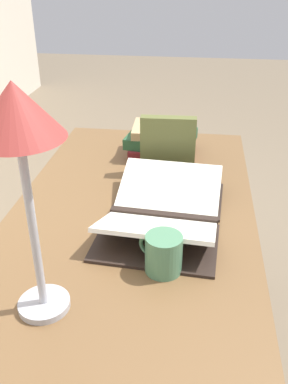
# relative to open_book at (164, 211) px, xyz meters

# --- Properties ---
(ground_plane) EXTENTS (12.00, 12.00, 0.00)m
(ground_plane) POSITION_rel_open_book_xyz_m (0.03, 0.10, -0.75)
(ground_plane) COLOR #70604C
(reading_desk) EXTENTS (1.39, 0.75, 0.73)m
(reading_desk) POSITION_rel_open_book_xyz_m (0.03, 0.10, -0.12)
(reading_desk) COLOR brown
(reading_desk) RESTS_ON ground_plane
(open_book) EXTENTS (0.52, 0.37, 0.09)m
(open_book) POSITION_rel_open_book_xyz_m (0.00, 0.00, 0.00)
(open_book) COLOR black
(open_book) RESTS_ON reading_desk
(book_stack_tall) EXTENTS (0.25, 0.28, 0.12)m
(book_stack_tall) POSITION_rel_open_book_xyz_m (0.48, 0.05, 0.03)
(book_stack_tall) COLOR maroon
(book_stack_tall) RESTS_ON reading_desk
(book_standing_upright) EXTENTS (0.05, 0.19, 0.21)m
(book_standing_upright) POSITION_rel_open_book_xyz_m (0.31, 0.02, 0.08)
(book_standing_upright) COLOR brown
(book_standing_upright) RESTS_ON reading_desk
(reading_lamp) EXTENTS (0.17, 0.17, 0.51)m
(reading_lamp) POSITION_rel_open_book_xyz_m (-0.40, 0.23, 0.39)
(reading_lamp) COLOR #ADADB2
(reading_lamp) RESTS_ON reading_desk
(coffee_mug) EXTENTS (0.09, 0.11, 0.10)m
(coffee_mug) POSITION_rel_open_book_xyz_m (-0.24, -0.02, 0.02)
(coffee_mug) COLOR #4C7F5B
(coffee_mug) RESTS_ON reading_desk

